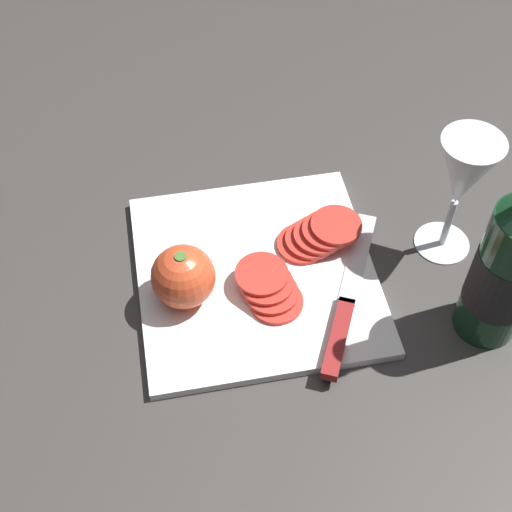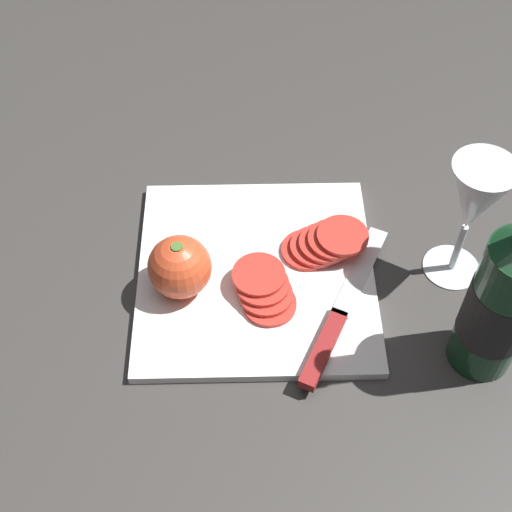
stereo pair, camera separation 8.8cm
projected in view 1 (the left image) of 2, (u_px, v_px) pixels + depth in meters
ground_plane at (264, 334)px, 0.86m from camera, size 3.00×3.00×0.00m
cutting_board at (256, 274)px, 0.91m from camera, size 0.30×0.30×0.01m
wine_bottle at (509, 268)px, 0.79m from camera, size 0.08×0.08×0.32m
wine_glass at (463, 177)px, 0.85m from camera, size 0.08×0.08×0.18m
whole_tomato at (183, 277)px, 0.85m from camera, size 0.08×0.08×0.08m
knife at (343, 320)px, 0.85m from camera, size 0.24×0.13×0.01m
tomato_slice_stack_near at (269, 288)px, 0.88m from camera, size 0.10×0.08×0.02m
tomato_slice_stack_far at (319, 235)px, 0.92m from camera, size 0.07×0.11×0.03m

